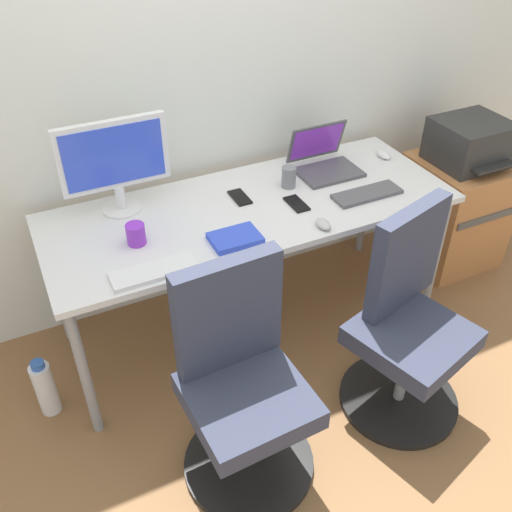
% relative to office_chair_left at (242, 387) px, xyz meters
% --- Properties ---
extents(ground_plane, '(5.28, 5.28, 0.00)m').
position_rel_office_chair_left_xyz_m(ground_plane, '(0.38, 0.71, -0.42)').
color(ground_plane, brown).
extents(back_wall, '(4.40, 0.04, 2.60)m').
position_rel_office_chair_left_xyz_m(back_wall, '(0.38, 1.16, 0.88)').
color(back_wall, silver).
rests_on(back_wall, ground).
extents(desk, '(1.91, 0.74, 0.74)m').
position_rel_office_chair_left_xyz_m(desk, '(0.38, 0.71, 0.26)').
color(desk, silver).
rests_on(desk, ground).
extents(office_chair_left, '(0.54, 0.54, 0.94)m').
position_rel_office_chair_left_xyz_m(office_chair_left, '(0.00, 0.00, 0.00)').
color(office_chair_left, black).
rests_on(office_chair_left, ground).
extents(office_chair_right, '(0.55, 0.55, 0.94)m').
position_rel_office_chair_left_xyz_m(office_chair_right, '(0.78, -0.00, 0.00)').
color(office_chair_right, black).
rests_on(office_chair_right, ground).
extents(side_cabinet, '(0.49, 0.51, 0.65)m').
position_rel_office_chair_left_xyz_m(side_cabinet, '(1.72, 0.74, -0.10)').
color(side_cabinet, '#B77542').
rests_on(side_cabinet, ground).
extents(printer, '(0.38, 0.40, 0.24)m').
position_rel_office_chair_left_xyz_m(printer, '(1.72, 0.74, 0.35)').
color(printer, '#2D2D2D').
rests_on(printer, side_cabinet).
extents(water_bottle_on_floor, '(0.09, 0.09, 0.31)m').
position_rel_office_chair_left_xyz_m(water_bottle_on_floor, '(-0.70, 0.59, -0.28)').
color(water_bottle_on_floor, white).
rests_on(water_bottle_on_floor, ground).
extents(desktop_monitor, '(0.48, 0.18, 0.43)m').
position_rel_office_chair_left_xyz_m(desktop_monitor, '(-0.17, 0.94, 0.57)').
color(desktop_monitor, silver).
rests_on(desktop_monitor, desk).
extents(open_laptop, '(0.31, 0.28, 0.22)m').
position_rel_office_chair_left_xyz_m(open_laptop, '(0.87, 0.87, 0.37)').
color(open_laptop, '#4C4C51').
rests_on(open_laptop, desk).
extents(keyboard_by_monitor, '(0.34, 0.12, 0.02)m').
position_rel_office_chair_left_xyz_m(keyboard_by_monitor, '(-0.18, 0.42, 0.32)').
color(keyboard_by_monitor, silver).
rests_on(keyboard_by_monitor, desk).
extents(keyboard_by_laptop, '(0.34, 0.12, 0.02)m').
position_rel_office_chair_left_xyz_m(keyboard_by_laptop, '(0.92, 0.55, 0.32)').
color(keyboard_by_laptop, '#515156').
rests_on(keyboard_by_laptop, desk).
extents(mouse_by_monitor, '(0.06, 0.10, 0.03)m').
position_rel_office_chair_left_xyz_m(mouse_by_monitor, '(0.59, 0.41, 0.33)').
color(mouse_by_monitor, '#B7B7B7').
rests_on(mouse_by_monitor, desk).
extents(mouse_by_laptop, '(0.06, 0.10, 0.03)m').
position_rel_office_chair_left_xyz_m(mouse_by_laptop, '(1.22, 0.85, 0.33)').
color(mouse_by_laptop, silver).
rests_on(mouse_by_laptop, desk).
extents(coffee_mug, '(0.08, 0.08, 0.09)m').
position_rel_office_chair_left_xyz_m(coffee_mug, '(-0.18, 0.65, 0.36)').
color(coffee_mug, purple).
rests_on(coffee_mug, desk).
extents(pen_cup, '(0.07, 0.07, 0.10)m').
position_rel_office_chair_left_xyz_m(pen_cup, '(0.62, 0.79, 0.37)').
color(pen_cup, slate).
rests_on(pen_cup, desk).
extents(phone_near_monitor, '(0.07, 0.14, 0.01)m').
position_rel_office_chair_left_xyz_m(phone_near_monitor, '(0.36, 0.80, 0.32)').
color(phone_near_monitor, black).
rests_on(phone_near_monitor, desk).
extents(phone_near_laptop, '(0.07, 0.14, 0.01)m').
position_rel_office_chair_left_xyz_m(phone_near_laptop, '(0.57, 0.63, 0.32)').
color(phone_near_laptop, black).
rests_on(phone_near_laptop, desk).
extents(notebook, '(0.21, 0.15, 0.03)m').
position_rel_office_chair_left_xyz_m(notebook, '(0.20, 0.49, 0.33)').
color(notebook, blue).
rests_on(notebook, desk).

